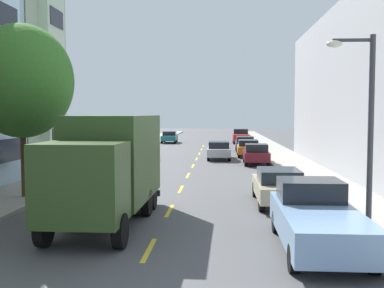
% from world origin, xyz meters
% --- Properties ---
extents(ground_plane, '(160.00, 160.00, 0.00)m').
position_xyz_m(ground_plane, '(0.00, 30.00, 0.00)').
color(ground_plane, '#4C4C4F').
extents(sidewalk_left, '(3.20, 120.00, 0.14)m').
position_xyz_m(sidewalk_left, '(-7.10, 28.00, 0.07)').
color(sidewalk_left, '#A39E93').
rests_on(sidewalk_left, ground_plane).
extents(sidewalk_right, '(3.20, 120.00, 0.14)m').
position_xyz_m(sidewalk_right, '(7.10, 28.00, 0.07)').
color(sidewalk_right, '#A39E93').
rests_on(sidewalk_right, ground_plane).
extents(lane_centerline_dashes, '(0.14, 47.20, 0.01)m').
position_xyz_m(lane_centerline_dashes, '(0.00, 24.50, 0.00)').
color(lane_centerline_dashes, yellow).
rests_on(lane_centerline_dashes, ground_plane).
extents(street_tree_second, '(4.28, 4.28, 7.24)m').
position_xyz_m(street_tree_second, '(-6.40, 13.93, 4.99)').
color(street_tree_second, '#47331E').
rests_on(street_tree_second, sidewalk_left).
extents(street_lamp, '(1.35, 0.28, 5.68)m').
position_xyz_m(street_lamp, '(5.92, 8.18, 3.50)').
color(street_lamp, '#38383D').
rests_on(street_lamp, sidewalk_right).
extents(delivery_box_truck, '(2.53, 7.29, 3.57)m').
position_xyz_m(delivery_box_truck, '(-1.80, 10.08, 1.99)').
color(delivery_box_truck, '#2D471E').
rests_on(delivery_box_truck, ground_plane).
extents(parked_pickup_red, '(2.05, 5.32, 1.73)m').
position_xyz_m(parked_pickup_red, '(4.46, 52.30, 0.83)').
color(parked_pickup_red, '#AD1E1E').
rests_on(parked_pickup_red, ground_plane).
extents(parked_sedan_champagne, '(1.81, 4.50, 1.43)m').
position_xyz_m(parked_sedan_champagne, '(4.23, 13.56, 0.75)').
color(parked_sedan_champagne, tan).
rests_on(parked_sedan_champagne, ground_plane).
extents(parked_sedan_charcoal, '(1.88, 4.53, 1.43)m').
position_xyz_m(parked_sedan_charcoal, '(-4.40, 30.68, 0.75)').
color(parked_sedan_charcoal, '#333338').
rests_on(parked_sedan_charcoal, ground_plane).
extents(parked_sedan_teal, '(1.91, 4.54, 1.43)m').
position_xyz_m(parked_sedan_teal, '(-4.45, 52.50, 0.75)').
color(parked_sedan_teal, '#195B60').
rests_on(parked_sedan_teal, ground_plane).
extents(parked_sedan_orange, '(1.88, 4.53, 1.43)m').
position_xyz_m(parked_sedan_orange, '(4.26, 34.37, 0.75)').
color(parked_sedan_orange, orange).
rests_on(parked_sedan_orange, ground_plane).
extents(parked_sedan_forest, '(1.90, 4.54, 1.43)m').
position_xyz_m(parked_sedan_forest, '(-4.37, 19.66, 0.75)').
color(parked_sedan_forest, '#194C28').
rests_on(parked_sedan_forest, ground_plane).
extents(parked_pickup_sky, '(2.05, 5.32, 1.73)m').
position_xyz_m(parked_pickup_sky, '(4.49, 7.43, 0.83)').
color(parked_pickup_sky, '#7A9EC6').
rests_on(parked_pickup_sky, ground_plane).
extents(parked_hatchback_burgundy, '(1.80, 4.02, 1.50)m').
position_xyz_m(parked_hatchback_burgundy, '(4.46, 28.14, 0.76)').
color(parked_hatchback_burgundy, maroon).
rests_on(parked_hatchback_burgundy, ground_plane).
extents(parked_sedan_navy, '(1.86, 4.52, 1.43)m').
position_xyz_m(parked_sedan_navy, '(4.30, 40.23, 0.75)').
color(parked_sedan_navy, navy).
rests_on(parked_sedan_navy, ground_plane).
extents(moving_silver_sedan, '(1.80, 4.50, 1.43)m').
position_xyz_m(moving_silver_sedan, '(1.80, 31.79, 0.75)').
color(moving_silver_sedan, '#B2B5BA').
rests_on(moving_silver_sedan, ground_plane).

